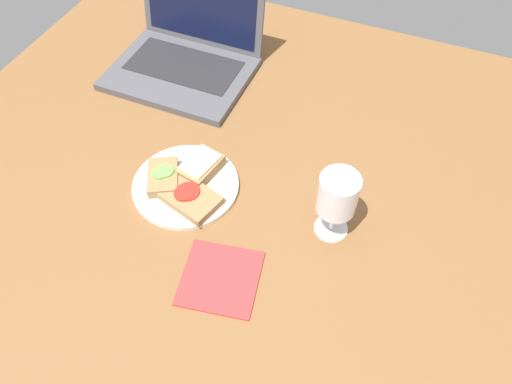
{
  "coord_description": "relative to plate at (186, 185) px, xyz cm",
  "views": [
    {
      "loc": [
        30.56,
        -56.06,
        84.34
      ],
      "look_at": [
        7.36,
        -0.84,
        8.0
      ],
      "focal_mm": 35.0,
      "sensor_mm": 36.0,
      "label": 1
    }
  ],
  "objects": [
    {
      "name": "wooden_table",
      "position": [
        8.19,
        1.66,
        -2.01
      ],
      "size": [
        140.0,
        140.0,
        3.0
      ],
      "primitive_type": "cube",
      "color": "brown",
      "rests_on": "ground"
    },
    {
      "name": "napkin",
      "position": [
        15.81,
        -16.61,
        -0.31
      ],
      "size": [
        16.23,
        16.28,
        0.4
      ],
      "primitive_type": "cube",
      "rotation": [
        0.0,
        0.0,
        0.19
      ],
      "color": "#B23333",
      "rests_on": "wooden_table"
    },
    {
      "name": "wine_glass",
      "position": [
        31.1,
        1.65,
        10.0
      ],
      "size": [
        7.41,
        7.41,
        15.12
      ],
      "color": "white",
      "rests_on": "wooden_table"
    },
    {
      "name": "laptop",
      "position": [
        -18.06,
        35.04,
        3.19
      ],
      "size": [
        34.13,
        29.11,
        21.06
      ],
      "color": "#4C4C51",
      "rests_on": "wooden_table"
    },
    {
      "name": "plate",
      "position": [
        0.0,
        0.0,
        0.0
      ],
      "size": [
        22.16,
        22.16,
        1.02
      ],
      "primitive_type": "cylinder",
      "color": "silver",
      "rests_on": "wooden_table"
    },
    {
      "name": "sandwich_with_cheese",
      "position": [
        1.46,
        4.42,
        2.03
      ],
      "size": [
        7.99,
        10.3,
        3.19
      ],
      "color": "#937047",
      "rests_on": "plate"
    },
    {
      "name": "sandwich_with_cucumber",
      "position": [
        -4.56,
        -0.93,
        1.73
      ],
      "size": [
        9.76,
        11.04,
        2.7
      ],
      "color": "#937047",
      "rests_on": "plate"
    },
    {
      "name": "sandwich_with_tomato",
      "position": [
        3.0,
        -3.45,
        1.55
      ],
      "size": [
        13.16,
        10.59,
        2.38
      ],
      "color": "#937047",
      "rests_on": "plate"
    }
  ]
}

